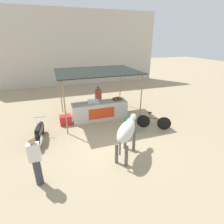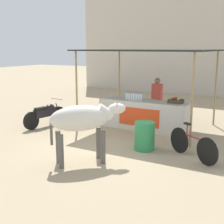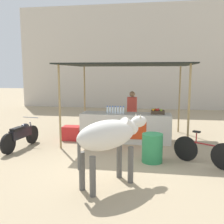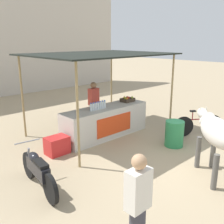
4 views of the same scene
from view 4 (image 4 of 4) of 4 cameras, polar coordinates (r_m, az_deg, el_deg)
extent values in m
plane|color=tan|center=(7.14, 10.72, -9.69)|extent=(60.00, 60.00, 0.00)
cube|color=beige|center=(8.33, -1.39, -2.14)|extent=(3.00, 0.80, 0.96)
cube|color=red|center=(8.05, 0.56, -2.78)|extent=(1.40, 0.02, 0.58)
cube|color=black|center=(8.18, -2.93, 12.50)|extent=(4.20, 3.20, 0.04)
cylinder|color=#997F51|center=(6.11, -7.45, -0.96)|extent=(0.06, 0.06, 2.58)
cylinder|color=#997F51|center=(8.80, 12.86, 3.88)|extent=(0.06, 0.06, 2.58)
cylinder|color=#997F51|center=(8.55, -18.94, 3.08)|extent=(0.06, 0.06, 2.58)
cylinder|color=#997F51|center=(10.64, -0.13, 6.24)|extent=(0.06, 0.06, 2.58)
cylinder|color=silver|center=(7.75, -4.58, 0.99)|extent=(0.07, 0.07, 0.22)
cylinder|color=blue|center=(7.72, -4.60, 1.89)|extent=(0.04, 0.04, 0.03)
cylinder|color=silver|center=(7.80, -4.07, 1.10)|extent=(0.07, 0.07, 0.22)
cylinder|color=blue|center=(7.77, -4.08, 2.00)|extent=(0.04, 0.04, 0.03)
cylinder|color=silver|center=(7.86, -3.56, 1.22)|extent=(0.07, 0.07, 0.22)
cylinder|color=blue|center=(7.83, -3.58, 2.10)|extent=(0.04, 0.04, 0.03)
cylinder|color=silver|center=(7.91, -3.06, 1.33)|extent=(0.07, 0.07, 0.22)
cylinder|color=blue|center=(7.88, -3.07, 2.21)|extent=(0.04, 0.04, 0.03)
cylinder|color=silver|center=(7.97, -2.57, 1.44)|extent=(0.07, 0.07, 0.22)
cylinder|color=blue|center=(7.94, -2.58, 2.31)|extent=(0.04, 0.04, 0.03)
cylinder|color=silver|center=(8.03, -2.08, 1.55)|extent=(0.07, 0.07, 0.22)
cylinder|color=blue|center=(8.00, -2.09, 2.42)|extent=(0.04, 0.04, 0.03)
cylinder|color=silver|center=(8.09, -1.60, 1.65)|extent=(0.07, 0.07, 0.22)
cylinder|color=blue|center=(8.06, -1.61, 2.52)|extent=(0.04, 0.04, 0.03)
cube|color=#3F3326|center=(8.94, 3.39, 2.65)|extent=(0.44, 0.32, 0.12)
sphere|color=#8CB22D|center=(8.78, 2.86, 3.01)|extent=(0.08, 0.08, 0.08)
sphere|color=orange|center=(8.75, 3.21, 2.95)|extent=(0.08, 0.08, 0.08)
sphere|color=#B21E19|center=(8.85, 3.49, 3.09)|extent=(0.08, 0.08, 0.08)
sphere|color=#B21E19|center=(8.89, 3.60, 3.15)|extent=(0.08, 0.08, 0.08)
sphere|color=#B21E19|center=(8.95, 3.33, 3.24)|extent=(0.08, 0.08, 0.08)
sphere|color=#8CB22D|center=(8.92, 4.41, 3.18)|extent=(0.08, 0.08, 0.08)
sphere|color=orange|center=(8.91, 2.72, 3.19)|extent=(0.08, 0.08, 0.08)
cylinder|color=#383842|center=(8.98, -3.93, -1.13)|extent=(0.22, 0.22, 0.88)
cube|color=#BF3F33|center=(8.80, -4.01, 3.37)|extent=(0.34, 0.20, 0.56)
sphere|color=#8C6647|center=(8.72, -4.06, 5.87)|extent=(0.20, 0.20, 0.20)
cube|color=red|center=(7.30, -11.86, -7.12)|extent=(0.60, 0.44, 0.48)
cylinder|color=#2D8C51|center=(7.81, 13.42, -4.60)|extent=(0.54, 0.54, 0.75)
ellipsoid|color=silver|center=(6.11, 21.93, -4.07)|extent=(1.31, 1.40, 0.60)
cylinder|color=#575551|center=(6.70, 18.22, -8.30)|extent=(0.12, 0.12, 0.78)
cylinder|color=#575551|center=(6.84, 21.11, -8.11)|extent=(0.12, 0.12, 0.78)
cylinder|color=#575551|center=(5.89, 21.52, -12.07)|extent=(0.12, 0.12, 0.78)
cylinder|color=silver|center=(6.59, 19.98, -1.50)|extent=(0.48, 0.50, 0.41)
ellipsoid|color=silver|center=(6.85, 19.11, -0.28)|extent=(0.46, 0.48, 0.26)
cone|color=beige|center=(6.77, 18.72, 0.80)|extent=(0.05, 0.05, 0.10)
cone|color=beige|center=(6.82, 19.82, 0.81)|extent=(0.05, 0.05, 0.10)
cylinder|color=black|center=(6.25, -17.65, -10.94)|extent=(0.16, 0.61, 0.60)
cylinder|color=black|center=(5.25, -13.26, -16.00)|extent=(0.16, 0.61, 0.60)
cube|color=black|center=(5.66, -15.80, -11.66)|extent=(0.30, 0.92, 0.28)
ellipsoid|color=black|center=(5.78, -16.70, -9.38)|extent=(0.25, 0.38, 0.20)
cube|color=black|center=(5.44, -15.25, -10.91)|extent=(0.24, 0.46, 0.10)
cylinder|color=#99999E|center=(5.98, -17.95, -6.14)|extent=(0.55, 0.10, 0.03)
cylinder|color=#99999E|center=(6.15, -17.74, -9.34)|extent=(0.08, 0.21, 0.49)
cylinder|color=black|center=(9.11, 20.99, -2.63)|extent=(0.57, 0.39, 0.66)
cylinder|color=black|center=(8.65, 15.29, -3.09)|extent=(0.57, 0.39, 0.66)
cylinder|color=maroon|center=(8.80, 18.34, -1.50)|extent=(0.73, 0.49, 0.04)
cylinder|color=maroon|center=(8.67, 17.12, -0.82)|extent=(0.03, 0.03, 0.28)
cube|color=black|center=(8.63, 17.21, 0.20)|extent=(0.21, 0.18, 0.04)
cube|color=silver|center=(3.51, 5.75, -16.45)|extent=(0.34, 0.20, 0.56)
sphere|color=tan|center=(3.32, 5.93, -10.72)|extent=(0.20, 0.20, 0.20)
camera|label=1|loc=(4.22, 93.00, 15.44)|focal=28.00mm
camera|label=2|loc=(10.01, 66.48, 4.36)|focal=50.00mm
camera|label=3|loc=(6.83, 69.41, -0.45)|focal=42.00mm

